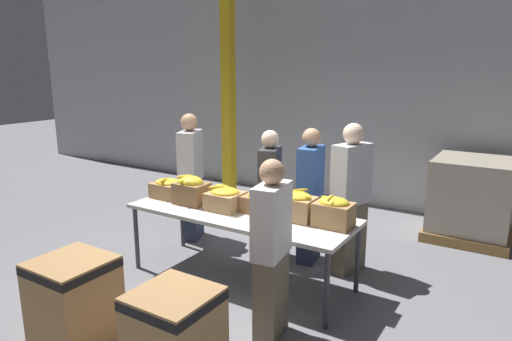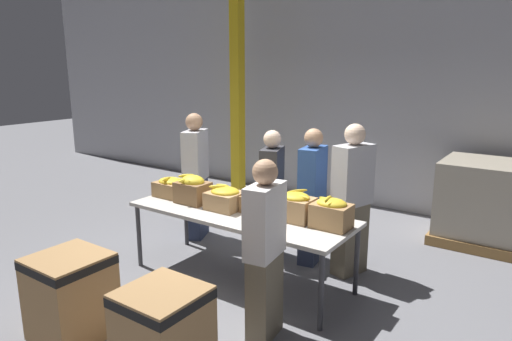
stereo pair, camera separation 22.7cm
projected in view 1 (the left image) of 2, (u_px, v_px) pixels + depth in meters
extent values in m
plane|color=slate|center=(241.00, 279.00, 4.94)|extent=(30.00, 30.00, 0.00)
cube|color=#A8A8AD|center=(359.00, 82.00, 7.31)|extent=(16.00, 0.08, 4.00)
cube|color=beige|center=(240.00, 213.00, 4.77)|extent=(2.43, 0.89, 0.04)
cylinder|color=#38383D|center=(137.00, 238.00, 5.14)|extent=(0.05, 0.05, 0.73)
cylinder|color=#38383D|center=(326.00, 290.00, 3.94)|extent=(0.05, 0.05, 0.73)
cylinder|color=#38383D|center=(182.00, 219.00, 5.78)|extent=(0.05, 0.05, 0.73)
cylinder|color=#38383D|center=(357.00, 259.00, 4.58)|extent=(0.05, 0.05, 0.73)
cube|color=#A37A4C|center=(168.00, 190.00, 5.27)|extent=(0.36, 0.29, 0.17)
ellipsoid|color=gold|center=(168.00, 182.00, 5.25)|extent=(0.31, 0.25, 0.09)
ellipsoid|color=gold|center=(176.00, 180.00, 5.23)|extent=(0.21, 0.08, 0.04)
ellipsoid|color=gold|center=(174.00, 182.00, 5.21)|extent=(0.22, 0.09, 0.04)
ellipsoid|color=gold|center=(164.00, 180.00, 5.17)|extent=(0.08, 0.17, 0.05)
cube|color=olive|center=(192.00, 193.00, 5.02)|extent=(0.36, 0.27, 0.23)
ellipsoid|color=yellow|center=(191.00, 182.00, 4.99)|extent=(0.28, 0.24, 0.14)
ellipsoid|color=yellow|center=(184.00, 181.00, 4.93)|extent=(0.08, 0.18, 0.05)
ellipsoid|color=yellow|center=(187.00, 180.00, 4.97)|extent=(0.19, 0.17, 0.04)
ellipsoid|color=yellow|center=(188.00, 178.00, 5.08)|extent=(0.10, 0.16, 0.05)
ellipsoid|color=yellow|center=(185.00, 176.00, 5.03)|extent=(0.14, 0.18, 0.05)
cube|color=tan|center=(225.00, 201.00, 4.82)|extent=(0.36, 0.32, 0.19)
ellipsoid|color=gold|center=(225.00, 192.00, 4.80)|extent=(0.31, 0.28, 0.09)
ellipsoid|color=gold|center=(217.00, 187.00, 4.81)|extent=(0.17, 0.14, 0.05)
ellipsoid|color=gold|center=(218.00, 191.00, 4.77)|extent=(0.16, 0.11, 0.05)
ellipsoid|color=gold|center=(222.00, 186.00, 4.93)|extent=(0.16, 0.07, 0.04)
cube|color=olive|center=(260.00, 204.00, 4.73)|extent=(0.36, 0.27, 0.17)
ellipsoid|color=gold|center=(260.00, 196.00, 4.71)|extent=(0.28, 0.23, 0.11)
ellipsoid|color=gold|center=(263.00, 190.00, 4.77)|extent=(0.20, 0.14, 0.05)
ellipsoid|color=gold|center=(257.00, 195.00, 4.64)|extent=(0.12, 0.21, 0.05)
ellipsoid|color=gold|center=(261.00, 195.00, 4.65)|extent=(0.19, 0.18, 0.04)
ellipsoid|color=gold|center=(271.00, 193.00, 4.70)|extent=(0.22, 0.11, 0.05)
cube|color=tan|center=(297.00, 208.00, 4.51)|extent=(0.36, 0.27, 0.23)
ellipsoid|color=gold|center=(297.00, 197.00, 4.48)|extent=(0.29, 0.24, 0.09)
ellipsoid|color=gold|center=(302.00, 196.00, 4.42)|extent=(0.22, 0.07, 0.05)
ellipsoid|color=gold|center=(301.00, 194.00, 4.50)|extent=(0.06, 0.16, 0.05)
ellipsoid|color=gold|center=(292.00, 192.00, 4.52)|extent=(0.09, 0.20, 0.06)
ellipsoid|color=gold|center=(299.00, 190.00, 4.55)|extent=(0.15, 0.19, 0.04)
cube|color=#A37A4C|center=(334.00, 215.00, 4.31)|extent=(0.36, 0.26, 0.23)
ellipsoid|color=gold|center=(334.00, 202.00, 4.28)|extent=(0.29, 0.23, 0.10)
ellipsoid|color=gold|center=(330.00, 198.00, 4.28)|extent=(0.07, 0.18, 0.05)
ellipsoid|color=gold|center=(327.00, 198.00, 4.34)|extent=(0.16, 0.08, 0.04)
ellipsoid|color=gold|center=(330.00, 200.00, 4.29)|extent=(0.12, 0.17, 0.05)
ellipsoid|color=gold|center=(338.00, 201.00, 4.25)|extent=(0.10, 0.22, 0.05)
cube|color=black|center=(269.00, 228.00, 5.46)|extent=(0.30, 0.39, 0.73)
cube|color=#333338|center=(270.00, 173.00, 5.31)|extent=(0.33, 0.46, 0.60)
sphere|color=beige|center=(270.00, 139.00, 5.22)|extent=(0.21, 0.21, 0.21)
cube|color=#2D3856|center=(309.00, 230.00, 5.35)|extent=(0.25, 0.38, 0.75)
cube|color=#2D5199|center=(311.00, 174.00, 5.19)|extent=(0.27, 0.45, 0.62)
sphere|color=tan|center=(312.00, 137.00, 5.10)|extent=(0.21, 0.21, 0.21)
cube|color=#6B604C|center=(271.00, 296.00, 3.85)|extent=(0.24, 0.37, 0.73)
cube|color=silver|center=(272.00, 221.00, 3.70)|extent=(0.26, 0.44, 0.61)
sphere|color=tan|center=(272.00, 172.00, 3.60)|extent=(0.21, 0.21, 0.21)
cube|color=#2D3856|center=(192.00, 209.00, 6.06)|extent=(0.34, 0.43, 0.79)
cube|color=#B2B2B7|center=(190.00, 156.00, 5.90)|extent=(0.38, 0.50, 0.65)
sphere|color=tan|center=(189.00, 122.00, 5.80)|extent=(0.22, 0.22, 0.22)
cube|color=#6B604C|center=(348.00, 237.00, 5.07)|extent=(0.31, 0.42, 0.79)
cube|color=#B2B2B7|center=(352.00, 174.00, 4.91)|extent=(0.35, 0.49, 0.65)
sphere|color=beige|center=(354.00, 134.00, 4.81)|extent=(0.22, 0.22, 0.22)
cube|color=#A37A4C|center=(74.00, 301.00, 3.77)|extent=(0.58, 0.58, 0.73)
cube|color=black|center=(71.00, 266.00, 3.70)|extent=(0.58, 0.58, 0.07)
cube|color=#A37A4C|center=(175.00, 341.00, 3.20)|extent=(0.54, 0.54, 0.75)
cube|color=black|center=(173.00, 300.00, 3.13)|extent=(0.55, 0.55, 0.07)
cube|color=gold|center=(228.00, 81.00, 7.60)|extent=(0.18, 0.18, 4.00)
cube|color=olive|center=(468.00, 232.00, 6.14)|extent=(1.05, 1.05, 0.13)
cube|color=#A39984|center=(472.00, 194.00, 6.02)|extent=(0.97, 0.97, 0.94)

